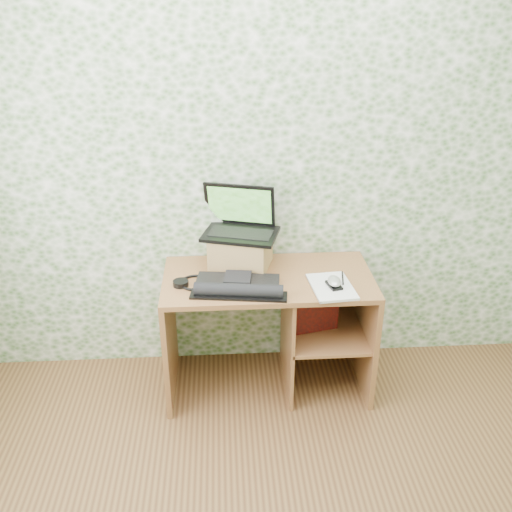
{
  "coord_description": "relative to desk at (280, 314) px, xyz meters",
  "views": [
    {
      "loc": [
        -0.25,
        -1.42,
        2.29
      ],
      "look_at": [
        -0.07,
        1.39,
        0.91
      ],
      "focal_mm": 40.0,
      "sensor_mm": 36.0,
      "label": 1
    }
  ],
  "objects": [
    {
      "name": "pen",
      "position": [
        0.34,
        -0.1,
        0.29
      ],
      "size": [
        0.03,
        0.15,
        0.01
      ],
      "primitive_type": "cylinder",
      "rotation": [
        1.57,
        0.0,
        -0.17
      ],
      "color": "black",
      "rests_on": "notepad"
    },
    {
      "name": "headphones",
      "position": [
        -0.49,
        -0.09,
        0.28
      ],
      "size": [
        0.25,
        0.21,
        0.03
      ],
      "rotation": [
        0.0,
        0.0,
        0.2
      ],
      "color": "black",
      "rests_on": "desk"
    },
    {
      "name": "desk",
      "position": [
        0.0,
        0.0,
        0.0
      ],
      "size": [
        1.2,
        0.6,
        0.75
      ],
      "color": "brown",
      "rests_on": "floor"
    },
    {
      "name": "riser",
      "position": [
        -0.23,
        0.12,
        0.37
      ],
      "size": [
        0.39,
        0.36,
        0.2
      ],
      "primitive_type": "cube",
      "rotation": [
        0.0,
        0.0,
        -0.28
      ],
      "color": "#9E7246",
      "rests_on": "desk"
    },
    {
      "name": "laptop",
      "position": [
        -0.23,
        0.16,
        0.53
      ],
      "size": [
        0.48,
        0.4,
        0.28
      ],
      "rotation": [
        0.0,
        0.0,
        -0.28
      ],
      "color": "black",
      "rests_on": "riser"
    },
    {
      "name": "notepad",
      "position": [
        0.26,
        -0.18,
        0.28
      ],
      "size": [
        0.25,
        0.33,
        0.01
      ],
      "primitive_type": "cube",
      "rotation": [
        0.0,
        0.0,
        0.1
      ],
      "color": "silver",
      "rests_on": "desk"
    },
    {
      "name": "mouse",
      "position": [
        0.27,
        -0.19,
        0.3
      ],
      "size": [
        0.1,
        0.13,
        0.04
      ],
      "primitive_type": "ellipsoid",
      "rotation": [
        0.0,
        0.0,
        0.25
      ],
      "color": "silver",
      "rests_on": "notepad"
    },
    {
      "name": "wall_back",
      "position": [
        -0.08,
        0.28,
        0.82
      ],
      "size": [
        3.5,
        0.0,
        3.5
      ],
      "primitive_type": "plane",
      "rotation": [
        1.57,
        0.0,
        0.0
      ],
      "color": "white",
      "rests_on": "ground"
    },
    {
      "name": "red_box",
      "position": [
        0.2,
        -0.03,
        0.07
      ],
      "size": [
        0.29,
        0.15,
        0.33
      ],
      "primitive_type": "cube",
      "rotation": [
        0.0,
        0.0,
        0.22
      ],
      "color": "maroon",
      "rests_on": "desk"
    },
    {
      "name": "keyboard",
      "position": [
        -0.25,
        -0.17,
        0.29
      ],
      "size": [
        0.53,
        0.32,
        0.07
      ],
      "rotation": [
        0.0,
        0.0,
        -0.13
      ],
      "color": "black",
      "rests_on": "desk"
    }
  ]
}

